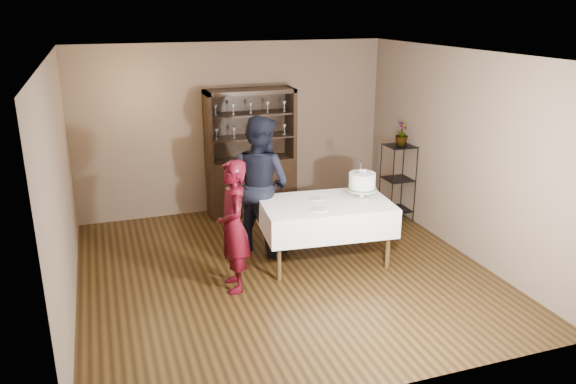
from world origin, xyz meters
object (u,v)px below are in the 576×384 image
at_px(china_hutch, 251,172).
at_px(cake, 362,182).
at_px(plant_etagere, 398,179).
at_px(man, 260,184).
at_px(woman, 233,226).
at_px(cake_table, 326,216).
at_px(potted_plant, 402,134).

height_order(china_hutch, cake, china_hutch).
relative_size(plant_etagere, man, 0.64).
distance_m(woman, cake, 1.86).
height_order(cake_table, woman, woman).
xyz_separation_m(woman, man, (0.62, 1.02, 0.15)).
bearing_deg(cake_table, plant_etagere, 33.34).
height_order(cake_table, man, man).
relative_size(plant_etagere, woman, 0.76).
bearing_deg(cake, potted_plant, 42.77).
xyz_separation_m(woman, potted_plant, (3.00, 1.46, 0.57)).
distance_m(china_hutch, cake_table, 2.19).
relative_size(china_hutch, potted_plant, 5.63).
bearing_deg(cake, man, 150.81).
distance_m(cake_table, cake, 0.65).
distance_m(china_hutch, woman, 2.65).
distance_m(woman, potted_plant, 3.38).
height_order(china_hutch, cake_table, china_hutch).
bearing_deg(potted_plant, china_hutch, 153.79).
relative_size(cake_table, cake, 3.25).
distance_m(plant_etagere, potted_plant, 0.71).
xyz_separation_m(cake_table, potted_plant, (1.69, 1.11, 0.73)).
height_order(plant_etagere, cake_table, plant_etagere).
height_order(woman, potted_plant, woman).
height_order(man, cake, man).
height_order(woman, cake, woman).
distance_m(cake_table, woman, 1.36).
bearing_deg(man, cake_table, -170.77).
bearing_deg(cake, cake_table, -178.89).
bearing_deg(cake_table, cake, 1.11).
xyz_separation_m(china_hutch, woman, (-0.89, -2.49, 0.13)).
bearing_deg(woman, plant_etagere, 118.86).
xyz_separation_m(cake_table, man, (-0.69, 0.67, 0.31)).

